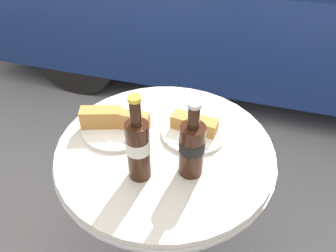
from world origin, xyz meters
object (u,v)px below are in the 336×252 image
object	(u,v)px
bistro_table	(165,185)
lunch_plate_far	(116,123)
cola_bottle_left	(138,147)
lunch_plate_near	(194,129)
cola_bottle_right	(192,147)

from	to	relation	value
bistro_table	lunch_plate_far	xyz separation A→B (m)	(-0.17, 0.03, 0.20)
cola_bottle_left	lunch_plate_far	distance (m)	0.22
lunch_plate_far	lunch_plate_near	bearing A→B (deg)	11.63
cola_bottle_right	lunch_plate_near	size ratio (longest dim) A/B	1.13
bistro_table	lunch_plate_near	xyz separation A→B (m)	(0.07, 0.08, 0.20)
cola_bottle_left	cola_bottle_right	bearing A→B (deg)	21.79
cola_bottle_right	lunch_plate_near	distance (m)	0.17
cola_bottle_right	lunch_plate_near	xyz separation A→B (m)	(-0.03, 0.16, -0.07)
cola_bottle_right	lunch_plate_far	size ratio (longest dim) A/B	1.00
lunch_plate_far	bistro_table	bearing A→B (deg)	-10.41
bistro_table	cola_bottle_left	xyz separation A→B (m)	(-0.03, -0.13, 0.28)
bistro_table	lunch_plate_near	size ratio (longest dim) A/B	3.82
bistro_table	cola_bottle_right	world-z (taller)	cola_bottle_right
bistro_table	cola_bottle_left	distance (m)	0.31
cola_bottle_left	lunch_plate_near	world-z (taller)	cola_bottle_left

